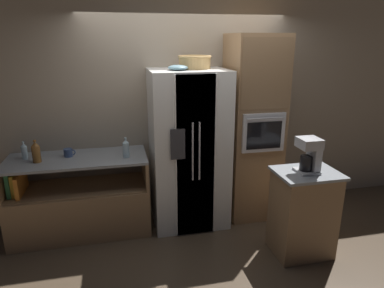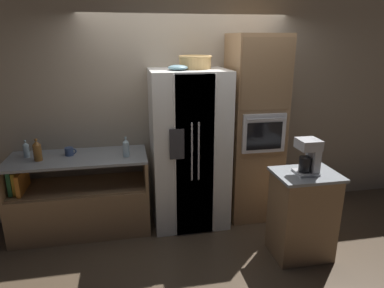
{
  "view_description": "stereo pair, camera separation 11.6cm",
  "coord_description": "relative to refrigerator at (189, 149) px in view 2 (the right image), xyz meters",
  "views": [
    {
      "loc": [
        -0.86,
        -3.76,
        2.22
      ],
      "look_at": [
        -0.02,
        -0.03,
        1.04
      ],
      "focal_mm": 32.0,
      "sensor_mm": 36.0,
      "label": 1
    },
    {
      "loc": [
        -0.74,
        -3.78,
        2.22
      ],
      "look_at": [
        -0.02,
        -0.03,
        1.04
      ],
      "focal_mm": 32.0,
      "sensor_mm": 36.0,
      "label": 2
    }
  ],
  "objects": [
    {
      "name": "mug",
      "position": [
        -1.39,
        0.1,
        0.03
      ],
      "size": [
        0.13,
        0.1,
        0.09
      ],
      "color": "#384C7A",
      "rests_on": "counter_left"
    },
    {
      "name": "wall_oven",
      "position": [
        0.83,
        0.05,
        0.2
      ],
      "size": [
        0.63,
        0.69,
        2.28
      ],
      "color": "#93704C",
      "rests_on": "ground_plane"
    },
    {
      "name": "bottle_tall",
      "position": [
        -0.74,
        -0.06,
        0.09
      ],
      "size": [
        0.07,
        0.07,
        0.23
      ],
      "color": "silver",
      "rests_on": "counter_left"
    },
    {
      "name": "island_counter",
      "position": [
        1.03,
        -0.93,
        -0.48
      ],
      "size": [
        0.63,
        0.5,
        0.93
      ],
      "color": "#93704C",
      "rests_on": "ground_plane"
    },
    {
      "name": "coffee_maker",
      "position": [
        1.03,
        -0.94,
        0.18
      ],
      "size": [
        0.2,
        0.21,
        0.36
      ],
      "color": "#B2B2B7",
      "rests_on": "island_counter"
    },
    {
      "name": "bottle_short",
      "position": [
        -1.85,
        0.13,
        0.07
      ],
      "size": [
        0.06,
        0.06,
        0.2
      ],
      "color": "silver",
      "rests_on": "counter_left"
    },
    {
      "name": "refrigerator",
      "position": [
        0.0,
        0.0,
        0.0
      ],
      "size": [
        0.89,
        0.75,
        1.89
      ],
      "color": "white",
      "rests_on": "ground_plane"
    },
    {
      "name": "fruit_bowl",
      "position": [
        -0.14,
        -0.07,
        0.97
      ],
      "size": [
        0.22,
        0.22,
        0.06
      ],
      "color": "#668C99",
      "rests_on": "refrigerator"
    },
    {
      "name": "bottle_wide",
      "position": [
        -1.7,
        -0.02,
        0.1
      ],
      "size": [
        0.09,
        0.09,
        0.25
      ],
      "color": "brown",
      "rests_on": "counter_left"
    },
    {
      "name": "ground_plane",
      "position": [
        0.04,
        -0.06,
        -0.94
      ],
      "size": [
        20.0,
        20.0,
        0.0
      ],
      "primitive_type": "plane",
      "color": "#4C3D2D"
    },
    {
      "name": "counter_left",
      "position": [
        -1.31,
        0.03,
        -0.61
      ],
      "size": [
        1.56,
        0.67,
        0.93
      ],
      "color": "#93704C",
      "rests_on": "ground_plane"
    },
    {
      "name": "wall_back",
      "position": [
        0.04,
        0.39,
        0.46
      ],
      "size": [
        12.0,
        0.06,
        2.8
      ],
      "color": "tan",
      "rests_on": "ground_plane"
    },
    {
      "name": "wicker_basket",
      "position": [
        0.09,
        0.09,
        1.02
      ],
      "size": [
        0.38,
        0.38,
        0.15
      ],
      "color": "tan",
      "rests_on": "refrigerator"
    }
  ]
}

